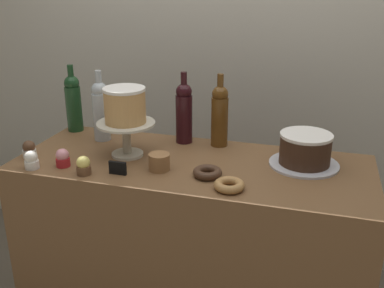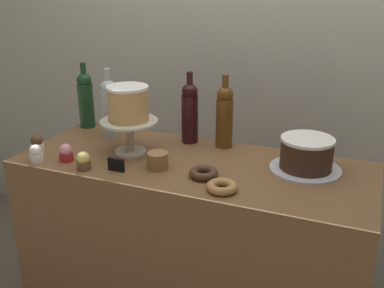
# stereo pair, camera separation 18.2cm
# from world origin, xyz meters

# --- Properties ---
(back_wall) EXTENTS (6.00, 0.05, 2.60)m
(back_wall) POSITION_xyz_m (0.00, 0.87, 1.30)
(back_wall) COLOR #BCB7A8
(back_wall) RESTS_ON ground_plane
(display_counter) EXTENTS (1.46, 0.58, 0.94)m
(display_counter) POSITION_xyz_m (0.00, 0.00, 0.47)
(display_counter) COLOR brown
(display_counter) RESTS_ON ground_plane
(cake_stand_pedestal) EXTENTS (0.24, 0.24, 0.15)m
(cake_stand_pedestal) POSITION_xyz_m (-0.29, -0.01, 1.04)
(cake_stand_pedestal) COLOR beige
(cake_stand_pedestal) RESTS_ON display_counter
(white_layer_cake) EXTENTS (0.17, 0.17, 0.15)m
(white_layer_cake) POSITION_xyz_m (-0.29, -0.01, 1.16)
(white_layer_cake) COLOR tan
(white_layer_cake) RESTS_ON cake_stand_pedestal
(silver_serving_platter) EXTENTS (0.28, 0.28, 0.01)m
(silver_serving_platter) POSITION_xyz_m (0.44, 0.10, 0.94)
(silver_serving_platter) COLOR silver
(silver_serving_platter) RESTS_ON display_counter
(chocolate_round_cake) EXTENTS (0.21, 0.21, 0.12)m
(chocolate_round_cake) POSITION_xyz_m (0.44, 0.10, 1.01)
(chocolate_round_cake) COLOR #3D2619
(chocolate_round_cake) RESTS_ON silver_serving_platter
(wine_bottle_amber) EXTENTS (0.08, 0.08, 0.33)m
(wine_bottle_amber) POSITION_xyz_m (0.06, 0.22, 1.08)
(wine_bottle_amber) COLOR #5B3814
(wine_bottle_amber) RESTS_ON display_counter
(wine_bottle_dark_red) EXTENTS (0.08, 0.08, 0.33)m
(wine_bottle_dark_red) POSITION_xyz_m (-0.10, 0.22, 1.08)
(wine_bottle_dark_red) COLOR black
(wine_bottle_dark_red) RESTS_ON display_counter
(wine_bottle_green) EXTENTS (0.08, 0.08, 0.33)m
(wine_bottle_green) POSITION_xyz_m (-0.67, 0.23, 1.08)
(wine_bottle_green) COLOR #193D1E
(wine_bottle_green) RESTS_ON display_counter
(wine_bottle_clear) EXTENTS (0.08, 0.08, 0.33)m
(wine_bottle_clear) POSITION_xyz_m (-0.48, 0.14, 1.08)
(wine_bottle_clear) COLOR #B2BCC1
(wine_bottle_clear) RESTS_ON display_counter
(cupcake_strawberry) EXTENTS (0.06, 0.06, 0.07)m
(cupcake_strawberry) POSITION_xyz_m (-0.49, -0.18, 0.97)
(cupcake_strawberry) COLOR red
(cupcake_strawberry) RESTS_ON display_counter
(cupcake_vanilla) EXTENTS (0.06, 0.06, 0.07)m
(cupcake_vanilla) POSITION_xyz_m (-0.59, -0.24, 0.97)
(cupcake_vanilla) COLOR white
(cupcake_vanilla) RESTS_ON display_counter
(cupcake_chocolate) EXTENTS (0.06, 0.06, 0.07)m
(cupcake_chocolate) POSITION_xyz_m (-0.67, -0.14, 0.97)
(cupcake_chocolate) COLOR white
(cupcake_chocolate) RESTS_ON display_counter
(cupcake_lemon) EXTENTS (0.06, 0.06, 0.07)m
(cupcake_lemon) POSITION_xyz_m (-0.37, -0.23, 0.97)
(cupcake_lemon) COLOR brown
(cupcake_lemon) RESTS_ON display_counter
(donut_chocolate) EXTENTS (0.11, 0.11, 0.03)m
(donut_chocolate) POSITION_xyz_m (0.10, -0.11, 0.95)
(donut_chocolate) COLOR #472D1E
(donut_chocolate) RESTS_ON display_counter
(donut_maple) EXTENTS (0.11, 0.11, 0.03)m
(donut_maple) POSITION_xyz_m (0.20, -0.20, 0.95)
(donut_maple) COLOR #B27F47
(donut_maple) RESTS_ON display_counter
(cookie_stack) EXTENTS (0.08, 0.08, 0.07)m
(cookie_stack) POSITION_xyz_m (-0.10, -0.11, 0.97)
(cookie_stack) COLOR olive
(cookie_stack) RESTS_ON display_counter
(price_sign_chalkboard) EXTENTS (0.07, 0.01, 0.05)m
(price_sign_chalkboard) POSITION_xyz_m (-0.24, -0.19, 0.96)
(price_sign_chalkboard) COLOR black
(price_sign_chalkboard) RESTS_ON display_counter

